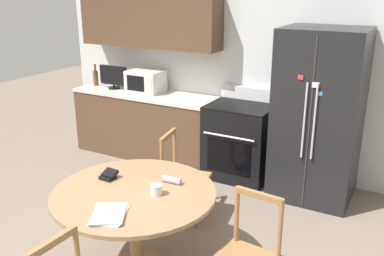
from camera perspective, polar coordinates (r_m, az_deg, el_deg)
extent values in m
cube|color=silver|center=(5.50, 6.10, 8.11)|extent=(5.20, 0.10, 2.60)
cube|color=brown|center=(5.81, -5.79, 14.05)|extent=(2.02, 0.34, 0.68)
cube|color=brown|center=(5.98, -6.12, 0.36)|extent=(2.02, 0.62, 0.86)
cube|color=beige|center=(5.85, -6.27, 4.55)|extent=(2.04, 0.64, 0.03)
cube|color=black|center=(4.83, 16.49, 1.56)|extent=(0.87, 0.76, 1.88)
cube|color=#333333|center=(4.47, 15.36, 0.31)|extent=(0.01, 0.01, 1.80)
cylinder|color=silver|center=(4.45, 14.75, 0.93)|extent=(0.02, 0.02, 0.79)
cylinder|color=silver|center=(4.43, 15.99, 0.74)|extent=(0.02, 0.02, 0.79)
cube|color=white|center=(4.35, 16.16, 5.52)|extent=(0.07, 0.02, 0.06)
cube|color=red|center=(4.38, 14.28, 6.56)|extent=(0.06, 0.01, 0.05)
cube|color=#338CD8|center=(4.36, 16.68, 4.41)|extent=(0.05, 0.01, 0.04)
cube|color=black|center=(5.30, 6.37, -1.87)|extent=(0.77, 0.64, 0.90)
cube|color=black|center=(5.05, 4.90, -3.95)|extent=(0.56, 0.01, 0.40)
cylinder|color=silver|center=(4.93, 4.86, -1.16)|extent=(0.63, 0.02, 0.02)
cube|color=black|center=(5.16, 6.55, 2.93)|extent=(0.77, 0.64, 0.02)
cube|color=white|center=(5.39, 7.78, 4.57)|extent=(0.77, 0.06, 0.16)
cube|color=white|center=(5.87, -6.18, 6.23)|extent=(0.47, 0.35, 0.29)
cube|color=black|center=(5.75, -7.56, 5.92)|extent=(0.27, 0.01, 0.20)
cube|color=silver|center=(5.63, -5.80, 5.71)|extent=(0.09, 0.01, 0.21)
cylinder|color=black|center=(6.13, -10.35, 5.28)|extent=(0.16, 0.16, 0.02)
cylinder|color=black|center=(6.13, -10.36, 5.55)|extent=(0.03, 0.03, 0.04)
cube|color=black|center=(6.10, -10.45, 6.94)|extent=(0.44, 0.05, 0.26)
cylinder|color=brown|center=(6.38, -12.72, 6.52)|extent=(0.07, 0.07, 0.21)
cylinder|color=brown|center=(6.35, -12.81, 7.82)|extent=(0.03, 0.03, 0.08)
cylinder|color=#262626|center=(6.34, -12.84, 8.24)|extent=(0.03, 0.03, 0.01)
cylinder|color=#997551|center=(3.45, -7.72, -8.56)|extent=(1.30, 1.30, 0.03)
cylinder|color=#9E7042|center=(3.63, -7.47, -13.63)|extent=(0.11, 0.11, 0.69)
cube|color=#9E7042|center=(2.68, -18.09, -14.29)|extent=(0.05, 0.35, 0.04)
cylinder|color=#9E7042|center=(3.13, 11.66, -12.94)|extent=(0.04, 0.04, 0.45)
cylinder|color=#9E7042|center=(3.25, 5.98, -11.33)|extent=(0.04, 0.04, 0.45)
cube|color=#9E7042|center=(3.09, 8.95, -8.86)|extent=(0.35, 0.07, 0.04)
cube|color=#9E7042|center=(4.33, -0.77, -6.86)|extent=(0.49, 0.49, 0.04)
cylinder|color=#9E7042|center=(4.53, 2.06, -8.84)|extent=(0.04, 0.04, 0.41)
cylinder|color=#9E7042|center=(4.24, 0.68, -10.87)|extent=(0.04, 0.04, 0.41)
cylinder|color=#9E7042|center=(4.63, -2.06, -8.20)|extent=(0.04, 0.04, 0.41)
cylinder|color=#9E7042|center=(4.35, -3.71, -10.13)|extent=(0.04, 0.04, 0.41)
cylinder|color=#9E7042|center=(4.44, -2.34, -2.75)|extent=(0.04, 0.04, 0.45)
cylinder|color=#9E7042|center=(4.15, -4.05, -4.39)|extent=(0.04, 0.04, 0.45)
cube|color=#9E7042|center=(4.22, -3.21, -0.97)|extent=(0.10, 0.35, 0.04)
cylinder|color=silver|center=(3.35, -4.80, -8.20)|extent=(0.09, 0.09, 0.08)
cylinder|color=beige|center=(3.36, -4.79, -8.49)|extent=(0.08, 0.08, 0.05)
cylinder|color=pink|center=(3.53, -2.70, -6.94)|extent=(0.16, 0.06, 0.05)
cube|color=black|center=(3.67, -11.17, -6.49)|extent=(0.12, 0.10, 0.03)
cube|color=black|center=(3.68, -10.89, -5.95)|extent=(0.12, 0.11, 0.06)
cube|color=white|center=(3.13, -11.00, -11.36)|extent=(0.32, 0.36, 0.01)
cube|color=beige|center=(3.12, -11.01, -11.24)|extent=(0.33, 0.37, 0.01)
cube|color=silver|center=(3.12, -11.01, -11.11)|extent=(0.34, 0.37, 0.01)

